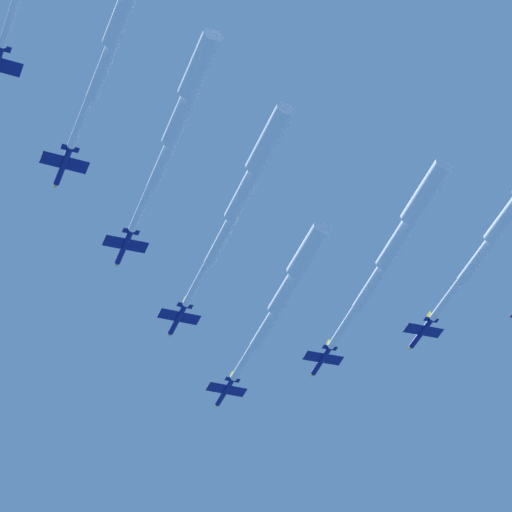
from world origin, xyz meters
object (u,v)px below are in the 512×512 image
Objects in this scene: jet_starboard_mid at (507,215)px; jet_port_outer at (122,12)px; jet_port_inner at (245,190)px; jet_lead at (286,290)px; jet_starboard_inner at (398,240)px; jet_port_mid at (180,116)px.

jet_starboard_mid is 79.81m from jet_port_outer.
jet_port_inner is at bearing 175.20° from jet_starboard_mid.
jet_port_inner is (-12.54, -20.19, 2.04)m from jet_lead.
jet_starboard_inner is 1.05× the size of jet_starboard_mid.
jet_port_outer is at bearing -130.86° from jet_port_inner.
jet_port_mid is (-26.76, -33.30, 1.70)m from jet_lead.
jet_starboard_mid is at bearing 8.18° from jet_port_mid.
jet_port_mid is (-44.60, -18.30, -0.59)m from jet_starboard_inner.
jet_port_mid is 0.97× the size of jet_port_outer.
jet_port_mid is at bearing 54.94° from jet_port_outer.
jet_starboard_mid reaches higher than jet_starboard_inner.
jet_starboard_inner is 1.11× the size of jet_port_mid.
jet_starboard_inner is 67.34m from jet_port_outer.
jet_port_inner reaches higher than jet_port_mid.
jet_port_inner is 1.05× the size of jet_starboard_mid.
jet_starboard_inner is at bearing -40.07° from jet_lead.
jet_starboard_mid is (48.62, -4.08, 1.23)m from jet_port_inner.
jet_lead is 23.42m from jet_starboard_inner.
jet_port_mid is at bearing -137.32° from jet_port_inner.
jet_starboard_mid is (18.24, -9.27, 0.98)m from jet_starboard_inner.
jet_starboard_inner is (30.38, 5.19, 0.25)m from jet_port_inner.
jet_lead is 0.91× the size of jet_port_inner.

